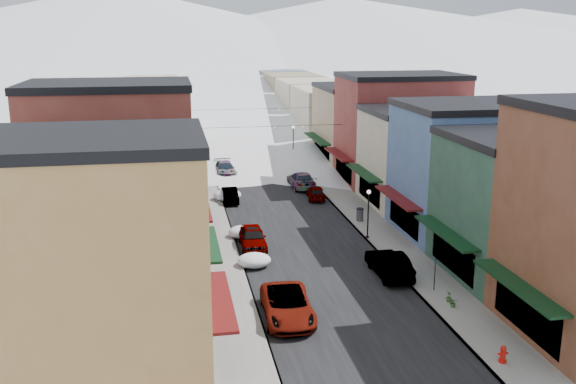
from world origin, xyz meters
name	(u,v)px	position (x,y,z in m)	size (l,w,h in m)	color
road	(244,150)	(0.00, 60.00, 0.01)	(10.00, 160.00, 0.01)	black
sidewalk_left	(194,152)	(-6.60, 60.00, 0.07)	(3.20, 160.00, 0.15)	gray
sidewalk_right	(292,148)	(6.60, 60.00, 0.07)	(3.20, 160.00, 0.15)	gray
curb_left	(206,151)	(-5.05, 60.00, 0.07)	(0.10, 160.00, 0.15)	slate
curb_right	(280,149)	(5.05, 60.00, 0.07)	(0.10, 160.00, 0.15)	slate
bldg_l_yellow	(96,258)	(-13.19, 4.00, 5.76)	(11.30, 8.70, 11.50)	#B68443
bldg_l_cream	(112,225)	(-13.19, 12.50, 4.76)	(11.30, 8.20, 9.50)	beige
bldg_l_brick_near	(113,171)	(-13.69, 20.50, 6.26)	(12.30, 8.20, 12.50)	maroon
bldg_l_grayblue	(129,170)	(-13.19, 29.00, 4.51)	(11.30, 9.20, 9.00)	slate
bldg_l_brick_far	(122,141)	(-14.19, 38.00, 5.51)	(13.30, 9.20, 11.00)	brown
bldg_l_tan	(138,130)	(-13.19, 48.00, 5.01)	(11.30, 11.20, 10.00)	tan
bldg_r_green	(527,205)	(13.19, 12.00, 4.76)	(11.30, 9.20, 9.50)	#224736
bldg_r_blue	(466,169)	(13.19, 21.00, 5.26)	(11.30, 9.20, 10.50)	#426496
bldg_r_cream	(427,156)	(13.69, 30.00, 4.51)	(12.30, 9.20, 9.00)	beige
bldg_r_brick_far	(399,128)	(14.19, 39.00, 5.76)	(13.30, 9.20, 11.50)	maroon
bldg_r_tan	(362,125)	(13.19, 49.00, 4.76)	(11.30, 11.20, 9.50)	#9A8365
distant_blocks	(228,102)	(0.00, 83.00, 4.00)	(34.00, 55.00, 8.00)	gray
mountain_ridge	(144,32)	(-19.47, 277.18, 14.36)	(670.00, 340.00, 34.00)	silver
overhead_cables	(255,117)	(0.00, 47.50, 6.20)	(16.40, 15.04, 0.04)	black
car_white_suv	(287,305)	(-3.50, 8.03, 0.82)	(2.71, 5.87, 1.63)	silver
car_silver_sedan	(253,237)	(-3.87, 20.47, 0.80)	(1.89, 4.70, 1.60)	#A3A4AB
car_dark_hatch	(230,195)	(-4.30, 33.78, 0.66)	(1.40, 4.02, 1.32)	black
car_silver_wagon	(225,169)	(-3.79, 45.18, 0.77)	(2.17, 5.33, 1.55)	#ABADB3
car_green_sedan	(389,264)	(4.30, 13.17, 0.86)	(1.81, 5.19, 1.71)	black
car_gray_suv	(316,192)	(3.94, 33.41, 0.67)	(1.59, 3.96, 1.35)	#95979E
car_black_sedan	(301,180)	(3.50, 38.23, 0.81)	(2.27, 5.59, 1.62)	black
car_lane_silver	(236,144)	(-0.97, 60.55, 0.76)	(1.80, 4.47, 1.52)	#AFB1B8
car_lane_white	(244,129)	(1.68, 74.48, 0.67)	(2.21, 4.80, 1.33)	silver
fire_hydrant	(503,355)	(5.91, 1.00, 0.55)	(0.51, 0.39, 0.88)	red
parking_sign	(435,272)	(6.17, 10.01, 1.38)	(0.08, 0.29, 2.11)	black
trash_can	(360,214)	(5.90, 25.24, 0.70)	(0.64, 0.64, 1.09)	#4F5053
streetlamp_near	(368,208)	(5.20, 20.79, 2.56)	(0.32, 0.32, 3.83)	black
streetlamp_far	(293,138)	(5.20, 51.55, 2.89)	(0.36, 0.36, 4.35)	black
planter_near	(453,303)	(6.28, 7.47, 0.42)	(0.48, 0.42, 0.54)	#36652D
planter_far	(449,297)	(6.34, 8.22, 0.46)	(0.35, 0.35, 0.62)	#39652E
snow_pile_near	(254,260)	(-4.28, 16.49, 0.47)	(2.33, 2.63, 0.99)	white
snow_pile_mid	(244,232)	(-4.28, 22.94, 0.48)	(2.35, 2.65, 0.99)	white
snow_pile_far	(227,195)	(-4.51, 34.45, 0.54)	(2.67, 2.84, 1.13)	white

